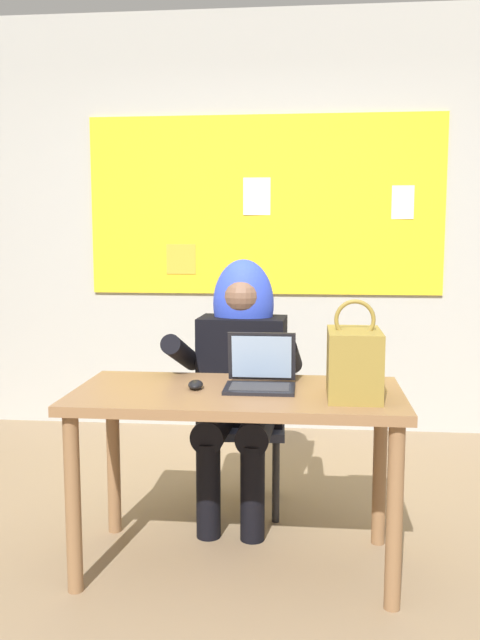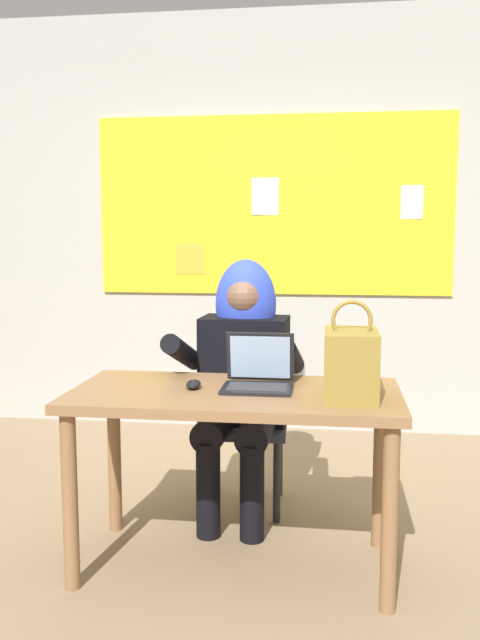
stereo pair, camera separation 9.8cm
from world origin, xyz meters
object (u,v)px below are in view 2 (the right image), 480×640
(desk_main, at_px, (235,416))
(chair_at_desk, at_px, (245,407))
(person_costumed, at_px, (242,367))
(handbag, at_px, (351,363))
(computer_mouse, at_px, (193,384))
(laptop, at_px, (258,376))

(desk_main, distance_m, chair_at_desk, 0.70)
(person_costumed, xyz_separation_m, handbag, (0.50, -0.62, 0.15))
(computer_mouse, xyz_separation_m, handbag, (0.63, -0.08, 0.12))
(desk_main, xyz_separation_m, handbag, (0.45, -0.06, 0.24))
(computer_mouse, bearing_deg, chair_at_desk, 74.64)
(desk_main, xyz_separation_m, person_costumed, (-0.04, 0.56, 0.09))
(person_costumed, distance_m, handbag, 0.81)
(chair_at_desk, bearing_deg, handbag, 31.21)
(person_costumed, distance_m, laptop, 0.52)
(person_costumed, relative_size, laptop, 4.38)
(desk_main, height_order, person_costumed, person_costumed)
(laptop, bearing_deg, desk_main, -145.72)
(person_costumed, bearing_deg, handbag, 41.32)
(chair_at_desk, xyz_separation_m, laptop, (0.13, -0.63, 0.29))
(desk_main, height_order, chair_at_desk, chair_at_desk)
(handbag, bearing_deg, laptop, 161.24)
(laptop, distance_m, computer_mouse, 0.27)
(desk_main, relative_size, laptop, 4.65)
(chair_at_desk, height_order, person_costumed, person_costumed)
(person_costumed, bearing_deg, chair_at_desk, -177.25)
(laptop, bearing_deg, handbag, -19.06)
(chair_at_desk, height_order, computer_mouse, chair_at_desk)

